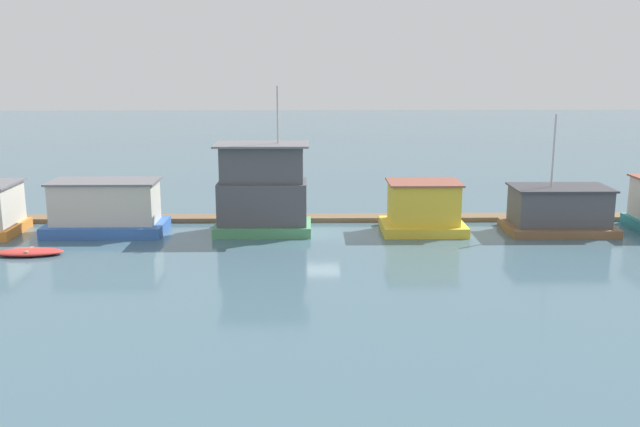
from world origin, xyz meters
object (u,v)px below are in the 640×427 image
Objects in this scene: houseboat_green at (263,192)px; houseboat_brown at (559,211)px; houseboat_yellow at (423,209)px; houseboat_blue at (106,209)px; mooring_post_far_left at (529,213)px; dinghy_red at (29,252)px.

houseboat_green is 1.23× the size of houseboat_brown.
houseboat_yellow is 8.42m from houseboat_brown.
houseboat_blue is 27.04m from mooring_post_far_left.
houseboat_green is at bearing -172.47° from mooring_post_far_left.
dinghy_red is (-30.93, -4.81, -1.17)m from houseboat_brown.
mooring_post_far_left is (-1.11, 2.46, -0.66)m from houseboat_brown.
houseboat_green is at bearing 21.64° from dinghy_red.
houseboat_blue is 1.93× the size of dinghy_red.
houseboat_green is (9.67, 0.00, 1.06)m from houseboat_blue.
houseboat_brown is at bearing -0.36° from houseboat_blue.
houseboat_yellow is at bearing -162.94° from mooring_post_far_left.
houseboat_green is 10.01m from houseboat_yellow.
houseboat_yellow is at bearing 12.58° from dinghy_red.
mooring_post_far_left is (7.31, 2.24, -0.78)m from houseboat_yellow.
houseboat_brown is at bearing -1.48° from houseboat_yellow.
houseboat_green is at bearing -179.78° from houseboat_yellow.
dinghy_red is at bearing -167.42° from houseboat_yellow.
houseboat_brown is (18.36, -0.18, -1.22)m from houseboat_green.
houseboat_blue reaches higher than mooring_post_far_left.
houseboat_blue reaches higher than houseboat_yellow.
houseboat_yellow is 0.70× the size of houseboat_brown.
houseboat_yellow is at bearing 0.12° from houseboat_blue.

